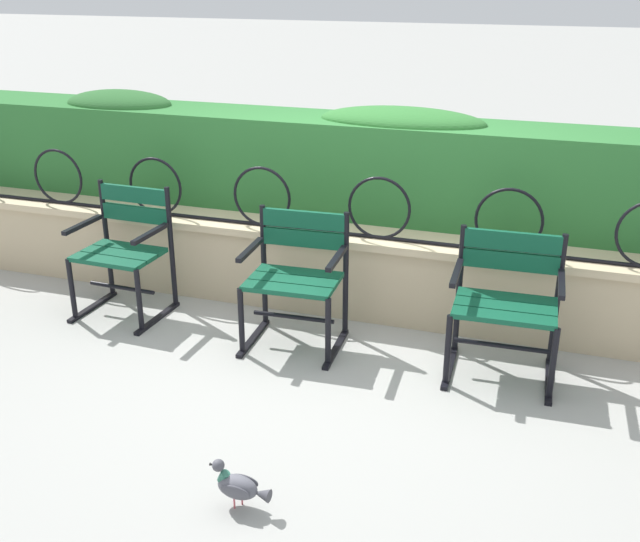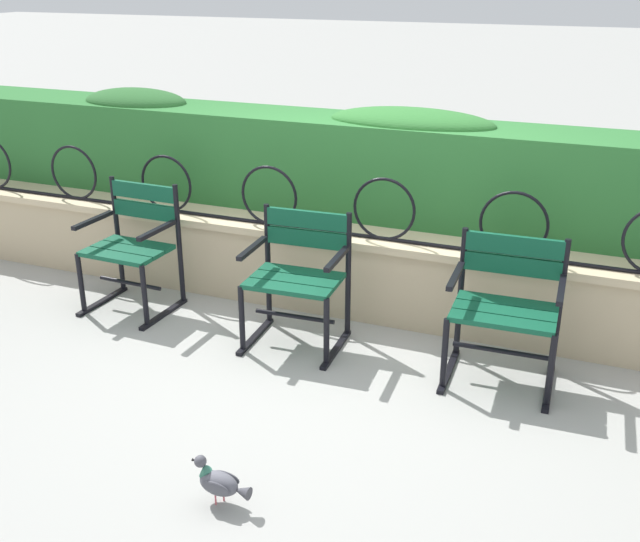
% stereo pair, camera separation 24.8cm
% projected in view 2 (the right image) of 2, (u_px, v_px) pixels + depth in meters
% --- Properties ---
extents(ground_plane, '(60.00, 60.00, 0.00)m').
position_uv_depth(ground_plane, '(317.00, 356.00, 4.61)').
color(ground_plane, '#9E9E99').
extents(stone_wall, '(7.69, 0.41, 0.57)m').
position_uv_depth(stone_wall, '(357.00, 272.00, 5.12)').
color(stone_wall, tan).
rests_on(stone_wall, ground).
extents(iron_arch_fence, '(7.14, 0.02, 0.42)m').
position_uv_depth(iron_arch_fence, '(329.00, 206.00, 4.94)').
color(iron_arch_fence, black).
rests_on(iron_arch_fence, stone_wall).
extents(hedge_row, '(7.54, 0.58, 0.78)m').
position_uv_depth(hedge_row, '(385.00, 164.00, 5.26)').
color(hedge_row, '#2D7033').
rests_on(hedge_row, stone_wall).
extents(park_chair_left, '(0.58, 0.54, 0.87)m').
position_uv_depth(park_chair_left, '(133.00, 244.00, 5.13)').
color(park_chair_left, '#0F4C33').
rests_on(park_chair_left, ground).
extents(park_chair_centre, '(0.62, 0.55, 0.83)m').
position_uv_depth(park_chair_centre, '(298.00, 274.00, 4.65)').
color(park_chair_centre, '#0F4C33').
rests_on(park_chair_centre, ground).
extents(park_chair_right, '(0.63, 0.54, 0.83)m').
position_uv_depth(park_chair_right, '(506.00, 304.00, 4.22)').
color(park_chair_right, '#0F4C33').
rests_on(park_chair_right, ground).
extents(pigeon_near_chairs, '(0.29, 0.11, 0.22)m').
position_uv_depth(pigeon_near_chairs, '(220.00, 482.00, 3.30)').
color(pigeon_near_chairs, '#5B5B66').
rests_on(pigeon_near_chairs, ground).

